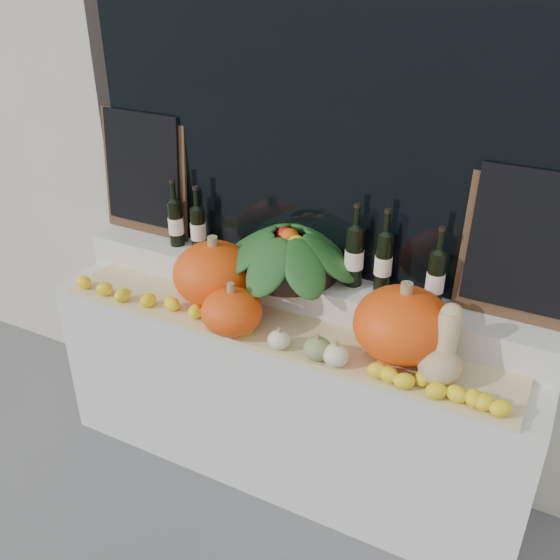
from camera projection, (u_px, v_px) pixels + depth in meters
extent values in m
cube|color=black|center=(320.00, 76.00, 2.54)|extent=(2.40, 0.04, 2.10)
cube|color=black|center=(317.00, 77.00, 2.51)|extent=(2.20, 0.02, 2.00)
cube|color=silver|center=(287.00, 396.00, 3.03)|extent=(2.30, 0.55, 0.88)
cube|color=silver|center=(302.00, 289.00, 2.89)|extent=(2.30, 0.25, 0.16)
cube|color=tan|center=(275.00, 331.00, 2.71)|extent=(2.10, 0.32, 0.02)
ellipsoid|color=#FB500D|center=(214.00, 274.00, 2.84)|extent=(0.50, 0.50, 0.29)
ellipsoid|color=#FB500D|center=(403.00, 324.00, 2.46)|extent=(0.45, 0.45, 0.29)
ellipsoid|color=#FB500D|center=(232.00, 312.00, 2.64)|extent=(0.32, 0.32, 0.20)
ellipsoid|color=tan|center=(440.00, 366.00, 2.34)|extent=(0.16, 0.16, 0.15)
cylinder|color=tan|center=(447.00, 335.00, 2.33)|extent=(0.09, 0.14, 0.18)
sphere|color=tan|center=(452.00, 315.00, 2.33)|extent=(0.09, 0.09, 0.09)
ellipsoid|color=#2F5D1B|center=(317.00, 348.00, 2.49)|extent=(0.11, 0.11, 0.10)
cylinder|color=#947B51|center=(318.00, 336.00, 2.46)|extent=(0.02, 0.02, 0.02)
ellipsoid|color=#2F5D1B|center=(234.00, 326.00, 2.65)|extent=(0.09, 0.09, 0.08)
cylinder|color=#947B51|center=(233.00, 315.00, 2.63)|extent=(0.02, 0.02, 0.02)
ellipsoid|color=beige|center=(279.00, 340.00, 2.56)|extent=(0.10, 0.10, 0.08)
cylinder|color=#947B51|center=(279.00, 330.00, 2.54)|extent=(0.02, 0.02, 0.02)
ellipsoid|color=yellow|center=(243.00, 322.00, 2.64)|extent=(0.11, 0.11, 0.12)
cylinder|color=#947B51|center=(242.00, 308.00, 2.60)|extent=(0.02, 0.02, 0.02)
ellipsoid|color=beige|center=(336.00, 355.00, 2.46)|extent=(0.11, 0.11, 0.09)
cylinder|color=#947B51|center=(337.00, 343.00, 2.43)|extent=(0.02, 0.02, 0.02)
cylinder|color=black|center=(289.00, 263.00, 2.84)|extent=(0.45, 0.45, 0.10)
cylinder|color=black|center=(176.00, 223.00, 3.08)|extent=(0.07, 0.07, 0.23)
cylinder|color=black|center=(173.00, 192.00, 3.00)|extent=(0.03, 0.03, 0.10)
cylinder|color=white|center=(176.00, 225.00, 3.08)|extent=(0.08, 0.08, 0.08)
cylinder|color=black|center=(172.00, 181.00, 2.97)|extent=(0.03, 0.03, 0.02)
cylinder|color=black|center=(198.00, 229.00, 3.04)|extent=(0.07, 0.07, 0.21)
cylinder|color=black|center=(196.00, 199.00, 2.97)|extent=(0.03, 0.03, 0.10)
cylinder|color=white|center=(198.00, 231.00, 3.05)|extent=(0.08, 0.08, 0.08)
cylinder|color=black|center=(195.00, 188.00, 2.94)|extent=(0.03, 0.03, 0.02)
cylinder|color=black|center=(354.00, 257.00, 2.71)|extent=(0.08, 0.08, 0.27)
cylinder|color=black|center=(357.00, 218.00, 2.62)|extent=(0.03, 0.03, 0.10)
cylinder|color=white|center=(354.00, 259.00, 2.72)|extent=(0.08, 0.08, 0.08)
cylinder|color=black|center=(358.00, 205.00, 2.60)|extent=(0.03, 0.03, 0.02)
cylinder|color=black|center=(383.00, 263.00, 2.66)|extent=(0.07, 0.07, 0.27)
cylinder|color=black|center=(387.00, 224.00, 2.57)|extent=(0.03, 0.03, 0.10)
cylinder|color=white|center=(383.00, 265.00, 2.67)|extent=(0.08, 0.08, 0.08)
cylinder|color=black|center=(388.00, 211.00, 2.55)|extent=(0.03, 0.03, 0.02)
cylinder|color=black|center=(435.00, 280.00, 2.55)|extent=(0.07, 0.07, 0.25)
cylinder|color=black|center=(441.00, 242.00, 2.47)|extent=(0.03, 0.03, 0.10)
cylinder|color=white|center=(435.00, 282.00, 2.56)|extent=(0.08, 0.08, 0.08)
cylinder|color=black|center=(442.00, 229.00, 2.44)|extent=(0.03, 0.03, 0.02)
cube|color=#4C331E|center=(145.00, 174.00, 3.13)|extent=(0.50, 0.07, 0.62)
cube|color=black|center=(142.00, 169.00, 3.10)|extent=(0.44, 0.07, 0.56)
cube|color=#4C331E|center=(528.00, 248.00, 2.39)|extent=(0.50, 0.07, 0.62)
cube|color=black|center=(529.00, 243.00, 2.36)|extent=(0.44, 0.07, 0.56)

